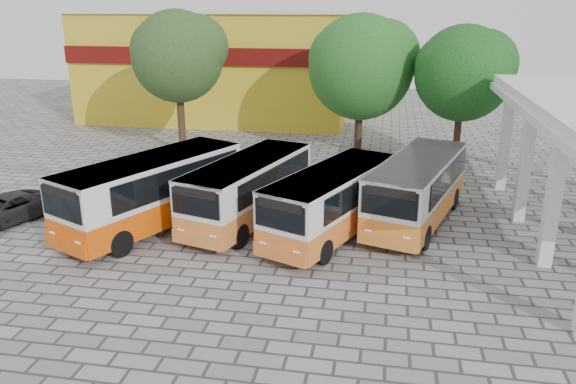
% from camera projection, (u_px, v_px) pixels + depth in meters
% --- Properties ---
extents(ground, '(90.00, 90.00, 0.00)m').
position_uv_depth(ground, '(313.00, 270.00, 19.19)').
color(ground, slate).
rests_on(ground, ground).
extents(shophouse_block, '(20.40, 10.40, 8.30)m').
position_uv_depth(shophouse_block, '(220.00, 64.00, 43.96)').
color(shophouse_block, gold).
rests_on(shophouse_block, ground).
extents(bus_far_left, '(5.63, 8.64, 2.90)m').
position_uv_depth(bus_far_left, '(153.00, 189.00, 22.30)').
color(bus_far_left, '#D84B02').
rests_on(bus_far_left, ground).
extents(bus_centre_left, '(4.20, 7.84, 2.67)m').
position_uv_depth(bus_centre_left, '(248.00, 187.00, 22.94)').
color(bus_centre_left, orange).
rests_on(bus_centre_left, ground).
extents(bus_centre_right, '(4.88, 7.86, 2.64)m').
position_uv_depth(bus_centre_right, '(333.00, 199.00, 21.55)').
color(bus_centre_right, orange).
rests_on(bus_centre_right, ground).
extents(bus_far_right, '(4.48, 8.09, 2.74)m').
position_uv_depth(bus_far_right, '(418.00, 187.00, 22.82)').
color(bus_far_right, orange).
rests_on(bus_far_right, ground).
extents(tree_left, '(5.60, 5.33, 8.43)m').
position_uv_depth(tree_left, '(179.00, 53.00, 32.50)').
color(tree_left, '#4A301E').
rests_on(tree_left, ground).
extents(tree_middle, '(6.46, 6.15, 8.22)m').
position_uv_depth(tree_middle, '(362.00, 64.00, 32.73)').
color(tree_middle, '#3A271A').
rests_on(tree_middle, ground).
extents(tree_right, '(5.44, 5.18, 7.69)m').
position_uv_depth(tree_right, '(465.00, 70.00, 30.16)').
color(tree_right, '#442714').
rests_on(tree_right, ground).
extents(parked_car, '(3.29, 4.59, 1.16)m').
position_uv_depth(parked_car, '(5.00, 209.00, 23.17)').
color(parked_car, black).
rests_on(parked_car, ground).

